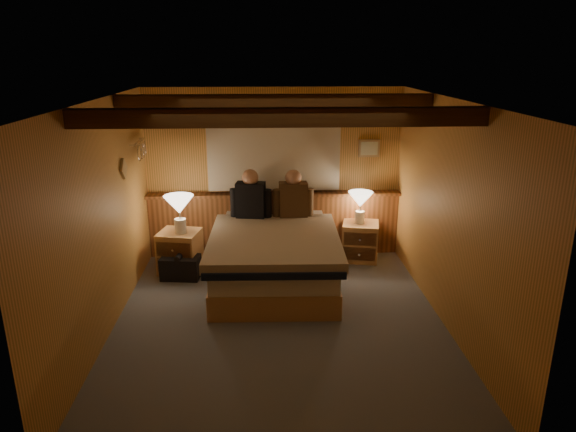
{
  "coord_description": "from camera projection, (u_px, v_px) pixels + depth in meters",
  "views": [
    {
      "loc": [
        -0.16,
        -5.05,
        2.84
      ],
      "look_at": [
        0.12,
        0.4,
        1.1
      ],
      "focal_mm": 32.0,
      "sensor_mm": 36.0,
      "label": 1
    }
  ],
  "objects": [
    {
      "name": "floor",
      "position": [
        279.0,
        322.0,
        5.67
      ],
      "size": [
        4.2,
        4.2,
        0.0
      ],
      "primitive_type": "plane",
      "color": "#575B67",
      "rests_on": "ground"
    },
    {
      "name": "ceiling",
      "position": [
        278.0,
        100.0,
        4.94
      ],
      "size": [
        4.2,
        4.2,
        0.0
      ],
      "primitive_type": "plane",
      "rotation": [
        3.14,
        0.0,
        0.0
      ],
      "color": "gold",
      "rests_on": "wall_back"
    },
    {
      "name": "wall_back",
      "position": [
        274.0,
        173.0,
        7.31
      ],
      "size": [
        3.6,
        0.0,
        3.6
      ],
      "primitive_type": "plane",
      "rotation": [
        1.57,
        0.0,
        0.0
      ],
      "color": "#D9964D",
      "rests_on": "floor"
    },
    {
      "name": "wall_left",
      "position": [
        102.0,
        221.0,
        5.22
      ],
      "size": [
        0.0,
        4.2,
        4.2
      ],
      "primitive_type": "plane",
      "rotation": [
        1.57,
        0.0,
        1.57
      ],
      "color": "#D9964D",
      "rests_on": "floor"
    },
    {
      "name": "wall_right",
      "position": [
        450.0,
        216.0,
        5.39
      ],
      "size": [
        0.0,
        4.2,
        4.2
      ],
      "primitive_type": "plane",
      "rotation": [
        1.57,
        0.0,
        -1.57
      ],
      "color": "#D9964D",
      "rests_on": "floor"
    },
    {
      "name": "wall_front",
      "position": [
        289.0,
        319.0,
        3.31
      ],
      "size": [
        3.6,
        0.0,
        3.6
      ],
      "primitive_type": "plane",
      "rotation": [
        -1.57,
        0.0,
        0.0
      ],
      "color": "#D9964D",
      "rests_on": "floor"
    },
    {
      "name": "wainscot",
      "position": [
        274.0,
        222.0,
        7.46
      ],
      "size": [
        3.6,
        0.23,
        0.94
      ],
      "color": "brown",
      "rests_on": "wall_back"
    },
    {
      "name": "curtain_window",
      "position": [
        274.0,
        152.0,
        7.14
      ],
      "size": [
        2.18,
        0.09,
        1.11
      ],
      "color": "#462B11",
      "rests_on": "wall_back"
    },
    {
      "name": "ceiling_beams",
      "position": [
        278.0,
        108.0,
        5.11
      ],
      "size": [
        3.6,
        1.65,
        0.16
      ],
      "color": "#462B11",
      "rests_on": "ceiling"
    },
    {
      "name": "coat_rail",
      "position": [
        141.0,
        148.0,
        6.58
      ],
      "size": [
        0.05,
        0.55,
        0.24
      ],
      "color": "silver",
      "rests_on": "wall_left"
    },
    {
      "name": "framed_print",
      "position": [
        369.0,
        148.0,
        7.24
      ],
      "size": [
        0.3,
        0.04,
        0.25
      ],
      "color": "#A58352",
      "rests_on": "wall_back"
    },
    {
      "name": "bed",
      "position": [
        275.0,
        258.0,
        6.48
      ],
      "size": [
        1.64,
        2.08,
        0.7
      ],
      "rotation": [
        0.0,
        0.0,
        -0.03
      ],
      "color": "tan",
      "rests_on": "floor"
    },
    {
      "name": "nightstand_left",
      "position": [
        180.0,
        252.0,
        6.9
      ],
      "size": [
        0.6,
        0.56,
        0.57
      ],
      "rotation": [
        0.0,
        0.0,
        -0.21
      ],
      "color": "tan",
      "rests_on": "floor"
    },
    {
      "name": "nightstand_right",
      "position": [
        360.0,
        241.0,
        7.31
      ],
      "size": [
        0.58,
        0.54,
        0.55
      ],
      "rotation": [
        0.0,
        0.0,
        -0.21
      ],
      "color": "tan",
      "rests_on": "floor"
    },
    {
      "name": "lamp_left",
      "position": [
        179.0,
        207.0,
        6.67
      ],
      "size": [
        0.39,
        0.39,
        0.51
      ],
      "color": "white",
      "rests_on": "nightstand_left"
    },
    {
      "name": "lamp_right",
      "position": [
        360.0,
        201.0,
        7.15
      ],
      "size": [
        0.35,
        0.35,
        0.45
      ],
      "color": "white",
      "rests_on": "nightstand_right"
    },
    {
      "name": "person_left",
      "position": [
        251.0,
        197.0,
        6.95
      ],
      "size": [
        0.56,
        0.28,
        0.69
      ],
      "rotation": [
        0.0,
        0.0,
        -0.14
      ],
      "color": "black",
      "rests_on": "bed"
    },
    {
      "name": "person_right",
      "position": [
        293.0,
        197.0,
        6.99
      ],
      "size": [
        0.56,
        0.23,
        0.68
      ],
      "rotation": [
        0.0,
        0.0,
        0.04
      ],
      "color": "#48311C",
      "rests_on": "bed"
    },
    {
      "name": "duffel_bag",
      "position": [
        181.0,
        267.0,
        6.73
      ],
      "size": [
        0.53,
        0.35,
        0.36
      ],
      "rotation": [
        0.0,
        0.0,
        -0.11
      ],
      "color": "black",
      "rests_on": "floor"
    }
  ]
}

